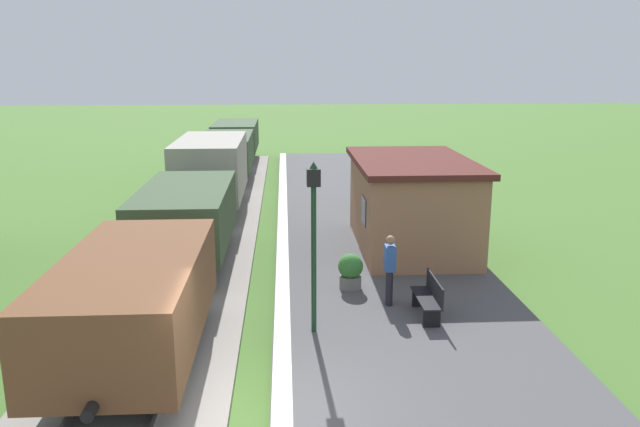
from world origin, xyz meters
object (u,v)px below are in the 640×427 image
object	(u,v)px
station_hut	(411,203)
freight_train	(211,177)
person_waiting	(390,267)
potted_planter	(351,271)
bench_near_hut	(429,297)
bench_down_platform	(368,198)
lamp_post_near	(314,217)

from	to	relation	value
station_hut	freight_train	bearing A→B (deg)	139.62
person_waiting	potted_planter	xyz separation A→B (m)	(-0.81, 1.13, -0.46)
station_hut	bench_near_hut	world-z (taller)	station_hut
bench_down_platform	person_waiting	bearing A→B (deg)	-94.55
bench_down_platform	potted_planter	size ratio (longest dim) A/B	1.64
bench_down_platform	person_waiting	world-z (taller)	person_waiting
bench_down_platform	lamp_post_near	world-z (taller)	lamp_post_near
person_waiting	lamp_post_near	distance (m)	2.86
station_hut	bench_down_platform	bearing A→B (deg)	97.39
bench_near_hut	potted_planter	xyz separation A→B (m)	(-1.60, 1.90, 0.00)
potted_planter	lamp_post_near	bearing A→B (deg)	-112.36
person_waiting	station_hut	bearing A→B (deg)	-105.53
bench_near_hut	potted_planter	world-z (taller)	potted_planter
station_hut	potted_planter	world-z (taller)	station_hut
freight_train	lamp_post_near	bearing A→B (deg)	-73.83
station_hut	person_waiting	distance (m)	5.02
potted_planter	station_hut	bearing A→B (deg)	58.34
bench_near_hut	lamp_post_near	xyz separation A→B (m)	(-2.65, -0.67, 2.08)
freight_train	bench_down_platform	xyz separation A→B (m)	(6.14, -0.69, -0.74)
freight_train	station_hut	world-z (taller)	station_hut
bench_down_platform	freight_train	bearing A→B (deg)	173.62
person_waiting	potted_planter	bearing A→B (deg)	-52.96
station_hut	potted_planter	size ratio (longest dim) A/B	6.33
bench_near_hut	lamp_post_near	world-z (taller)	lamp_post_near
station_hut	potted_planter	bearing A→B (deg)	-121.66
bench_near_hut	freight_train	bearing A→B (deg)	118.41
lamp_post_near	bench_down_platform	bearing A→B (deg)	76.81
bench_down_platform	person_waiting	size ratio (longest dim) A/B	0.88
freight_train	potted_planter	size ratio (longest dim) A/B	35.59
person_waiting	lamp_post_near	world-z (taller)	lamp_post_near
station_hut	person_waiting	xyz separation A→B (m)	(-1.45, -4.79, -0.47)
person_waiting	lamp_post_near	xyz separation A→B (m)	(-1.87, -1.45, 1.62)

